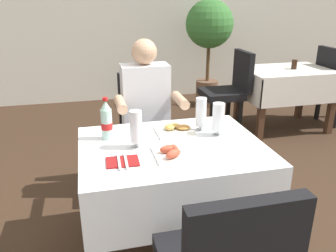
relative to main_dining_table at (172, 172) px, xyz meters
name	(u,v)px	position (x,y,z in m)	size (l,w,h in m)	color
ground_plane	(177,247)	(0.04, -0.01, -0.56)	(11.00, 11.00, 0.00)	#382619
main_dining_table	(172,172)	(0.00, 0.00, 0.00)	(1.06, 0.83, 0.74)	white
chair_far_diner_seat	(148,126)	(0.00, 0.80, -0.01)	(0.44, 0.50, 0.97)	black
seated_diner_far	(147,112)	(-0.02, 0.70, 0.15)	(0.50, 0.46, 1.26)	#282D42
plate_near_camera	(174,152)	(-0.03, -0.14, 0.19)	(0.24, 0.24, 0.06)	white
plate_far_diner	(175,129)	(0.07, 0.20, 0.19)	(0.23, 0.23, 0.05)	white
beer_glass_left	(201,114)	(0.23, 0.18, 0.29)	(0.07, 0.07, 0.22)	white
beer_glass_middle	(218,119)	(0.31, 0.07, 0.28)	(0.07, 0.07, 0.21)	white
beer_glass_right	(136,128)	(-0.21, 0.01, 0.29)	(0.07, 0.07, 0.22)	white
cola_bottle_primary	(107,121)	(-0.36, 0.18, 0.29)	(0.07, 0.07, 0.26)	silver
napkin_cutlery_set	(122,161)	(-0.31, -0.16, 0.18)	(0.18, 0.19, 0.01)	maroon
background_dining_table	(285,84)	(1.86, 1.80, -0.01)	(1.03, 0.73, 0.74)	white
background_chair_left	(229,88)	(1.14, 1.80, -0.01)	(0.50, 0.44, 0.97)	black
background_table_tumbler	(294,64)	(1.94, 1.78, 0.23)	(0.06, 0.06, 0.11)	black
potted_plant_corner	(209,32)	(1.29, 2.93, 0.50)	(0.67, 0.67, 1.52)	brown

